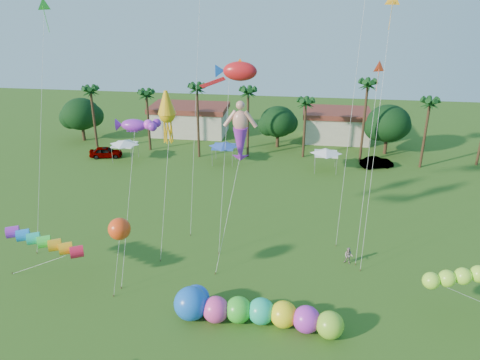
# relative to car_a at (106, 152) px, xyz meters

# --- Properties ---
(tree_line) EXTENTS (69.46, 8.91, 11.00)m
(tree_line) POSITION_rel_car_a_xyz_m (26.89, 7.10, 3.49)
(tree_line) COLOR #3A2819
(tree_line) RESTS_ON ground
(buildings_row) EXTENTS (35.00, 7.00, 4.00)m
(buildings_row) POSITION_rel_car_a_xyz_m (20.23, 13.10, 1.22)
(buildings_row) COLOR beige
(buildings_row) RESTS_ON ground
(tent_row) EXTENTS (31.00, 4.00, 0.60)m
(tent_row) POSITION_rel_car_a_xyz_m (17.32, -0.57, 1.97)
(tent_row) COLOR white
(tent_row) RESTS_ON ground
(car_a) EXTENTS (4.87, 2.74, 1.56)m
(car_a) POSITION_rel_car_a_xyz_m (0.00, 0.00, 0.00)
(car_a) COLOR #4C4C54
(car_a) RESTS_ON ground
(car_b) EXTENTS (4.66, 2.89, 1.45)m
(car_b) POSITION_rel_car_a_xyz_m (38.35, 1.16, -0.06)
(car_b) COLOR #4C4C54
(car_b) RESTS_ON ground
(spectator_b) EXTENTS (0.92, 0.82, 1.58)m
(spectator_b) POSITION_rel_car_a_xyz_m (32.71, -23.66, 0.01)
(spectator_b) COLOR gray
(spectator_b) RESTS_ON ground
(caterpillar_inflatable) EXTENTS (12.59, 3.03, 2.57)m
(caterpillar_inflatable) POSITION_rel_car_a_xyz_m (24.94, -32.91, 0.29)
(caterpillar_inflatable) COLOR #F7419E
(caterpillar_inflatable) RESTS_ON ground
(blue_ball) EXTENTS (2.10, 2.10, 2.10)m
(blue_ball) POSITION_rel_car_a_xyz_m (20.59, -31.88, 0.27)
(blue_ball) COLOR blue
(blue_ball) RESTS_ON ground
(rainbow_tube) EXTENTS (8.66, 3.08, 3.83)m
(rainbow_tube) POSITION_rel_car_a_xyz_m (8.64, -30.20, 2.55)
(rainbow_tube) COLOR red
(rainbow_tube) RESTS_ON ground
(green_worm) EXTENTS (10.93, 3.52, 4.03)m
(green_worm) POSITION_rel_car_a_xyz_m (37.93, -30.34, 2.49)
(green_worm) COLOR #AEFF38
(green_worm) RESTS_ON ground
(orange_ball_kite) EXTENTS (1.99, 1.79, 7.04)m
(orange_ball_kite) POSITION_rel_car_a_xyz_m (14.65, -30.99, 5.40)
(orange_ball_kite) COLOR #FF4414
(orange_ball_kite) RESTS_ON ground
(merman_kite) EXTENTS (2.76, 5.59, 13.78)m
(merman_kite) POSITION_rel_car_a_xyz_m (22.71, -22.28, 10.43)
(merman_kite) COLOR tan
(merman_kite) RESTS_ON ground
(fish_kite) EXTENTS (4.79, 5.88, 17.14)m
(fish_kite) POSITION_rel_car_a_xyz_m (22.27, -19.28, 15.40)
(fish_kite) COLOR red
(fish_kite) RESTS_ON ground
(squid_kite) EXTENTS (1.95, 4.19, 15.07)m
(squid_kite) POSITION_rel_car_a_xyz_m (16.33, -22.44, 12.06)
(squid_kite) COLOR #EBA713
(squid_kite) RESTS_ON ground
(lobster_kite) EXTENTS (3.81, 4.67, 13.78)m
(lobster_kite) POSITION_rel_car_a_xyz_m (14.90, -26.68, 12.30)
(lobster_kite) COLOR purple
(lobster_kite) RESTS_ON ground
(delta_kite_red) EXTENTS (1.49, 5.20, 17.34)m
(delta_kite_red) POSITION_rel_car_a_xyz_m (34.19, -19.13, 15.68)
(delta_kite_red) COLOR #F53E1B
(delta_kite_red) RESTS_ON ground
(delta_kite_yellow) EXTENTS (1.40, 4.42, 22.82)m
(delta_kite_yellow) POSITION_rel_car_a_xyz_m (34.37, -20.74, 21.04)
(delta_kite_yellow) COLOR orange
(delta_kite_yellow) RESTS_ON ground
(delta_kite_green) EXTENTS (2.31, 5.51, 22.27)m
(delta_kite_green) POSITION_rel_car_a_xyz_m (5.71, -21.14, 20.50)
(delta_kite_green) COLOR #3FE135
(delta_kite_green) RESTS_ON ground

